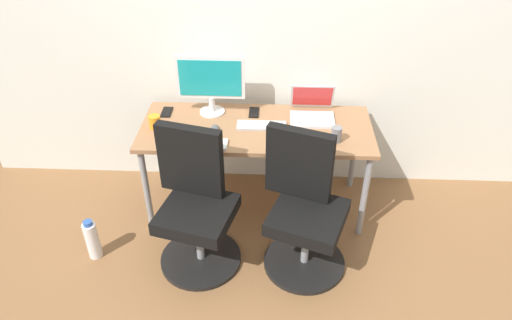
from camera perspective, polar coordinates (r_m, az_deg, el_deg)
name	(u,v)px	position (r m, az deg, el deg)	size (l,w,h in m)	color
ground_plane	(256,204)	(3.73, 0.04, -5.31)	(5.28, 5.28, 0.00)	brown
back_wall	(259,22)	(3.43, 0.36, 16.11)	(4.40, 0.04, 2.60)	silver
desk	(256,135)	(3.35, 0.04, 3.03)	(1.60, 0.65, 0.70)	#996B47
office_chair_left	(196,207)	(3.09, -7.19, -5.51)	(0.54, 0.54, 0.94)	black
office_chair_right	(304,210)	(3.05, 5.73, -5.94)	(0.56, 0.56, 0.94)	black
water_bottle_on_floor	(92,240)	(3.42, -18.91, -8.96)	(0.09, 0.09, 0.31)	white
desktop_monitor	(210,81)	(3.38, -5.45, 9.34)	(0.48, 0.18, 0.43)	silver
open_laptop	(312,110)	(3.43, 6.72, 5.94)	(0.31, 0.30, 0.22)	silver
keyboard_by_monitor	(201,144)	(3.13, -6.53, 1.91)	(0.34, 0.12, 0.02)	silver
keyboard_by_laptop	(262,125)	(3.31, 0.66, 4.14)	(0.34, 0.12, 0.02)	#B7B7B7
mouse_by_monitor	(215,128)	(3.27, -4.95, 3.76)	(0.06, 0.10, 0.03)	#515156
mouse_by_laptop	(305,146)	(3.09, 5.80, 1.61)	(0.06, 0.10, 0.03)	#B7B7B7
coffee_mug	(155,122)	(3.35, -11.96, 4.47)	(0.08, 0.08, 0.09)	orange
pen_cup	(336,134)	(3.17, 9.55, 3.02)	(0.07, 0.07, 0.10)	slate
phone_near_laptop	(167,112)	(3.54, -10.58, 5.63)	(0.07, 0.14, 0.01)	black
phone_near_monitor	(254,112)	(3.47, -0.25, 5.68)	(0.07, 0.14, 0.01)	black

